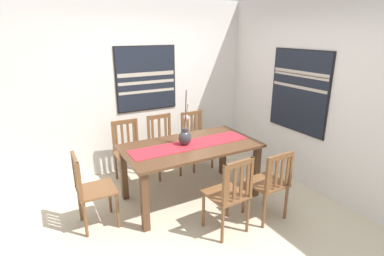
{
  "coord_description": "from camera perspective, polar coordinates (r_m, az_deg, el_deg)",
  "views": [
    {
      "loc": [
        -1.66,
        -2.78,
        2.21
      ],
      "look_at": [
        0.2,
        0.58,
        0.97
      ],
      "focal_mm": 28.26,
      "sensor_mm": 36.0,
      "label": 1
    }
  ],
  "objects": [
    {
      "name": "chair_2",
      "position": [
        3.77,
        14.4,
        -10.01
      ],
      "size": [
        0.43,
        0.43,
        0.9
      ],
      "color": "brown",
      "rests_on": "ground_plane"
    },
    {
      "name": "centerpiece_vase",
      "position": [
        3.94,
        -1.31,
        -1.47
      ],
      "size": [
        0.18,
        0.17,
        0.71
      ],
      "color": "#333338",
      "rests_on": "dining_table"
    },
    {
      "name": "painting_on_side_wall",
      "position": [
        4.67,
        19.53,
        6.56
      ],
      "size": [
        0.05,
        1.04,
        1.19
      ],
      "color": "black"
    },
    {
      "name": "wall_back",
      "position": [
        5.0,
        -9.21,
        7.81
      ],
      "size": [
        6.4,
        0.12,
        2.7
      ],
      "primitive_type": "cube",
      "color": "silver",
      "rests_on": "ground_plane"
    },
    {
      "name": "chair_3",
      "position": [
        5.06,
        0.68,
        -1.91
      ],
      "size": [
        0.44,
        0.44,
        0.92
      ],
      "color": "brown",
      "rests_on": "ground_plane"
    },
    {
      "name": "chair_0",
      "position": [
        4.8,
        -5.46,
        -3.16
      ],
      "size": [
        0.43,
        0.43,
        0.95
      ],
      "color": "brown",
      "rests_on": "ground_plane"
    },
    {
      "name": "dining_table",
      "position": [
        4.03,
        -0.28,
        -4.65
      ],
      "size": [
        1.77,
        0.96,
        0.77
      ],
      "color": "#51331E",
      "rests_on": "ground_plane"
    },
    {
      "name": "table_runner",
      "position": [
        3.98,
        -0.28,
        -3.14
      ],
      "size": [
        1.63,
        0.36,
        0.01
      ],
      "primitive_type": "cube",
      "color": "#B7232D",
      "rests_on": "dining_table"
    },
    {
      "name": "chair_1",
      "position": [
        3.71,
        -18.56,
        -10.77
      ],
      "size": [
        0.42,
        0.42,
        0.91
      ],
      "color": "brown",
      "rests_on": "ground_plane"
    },
    {
      "name": "chair_4",
      "position": [
        4.66,
        -11.91,
        -4.15
      ],
      "size": [
        0.44,
        0.44,
        0.93
      ],
      "color": "brown",
      "rests_on": "ground_plane"
    },
    {
      "name": "ground_plane",
      "position": [
        3.92,
        1.62,
        -16.59
      ],
      "size": [
        6.4,
        6.4,
        0.03
      ],
      "primitive_type": "cube",
      "color": "beige"
    },
    {
      "name": "chair_5",
      "position": [
        3.44,
        7.07,
        -12.19
      ],
      "size": [
        0.44,
        0.44,
        0.93
      ],
      "color": "brown",
      "rests_on": "ground_plane"
    },
    {
      "name": "wall_side",
      "position": [
        4.56,
        22.46,
        5.72
      ],
      "size": [
        0.12,
        6.4,
        2.7
      ],
      "primitive_type": "cube",
      "color": "silver",
      "rests_on": "ground_plane"
    },
    {
      "name": "painting_on_back_wall",
      "position": [
        4.93,
        -8.62,
        9.21
      ],
      "size": [
        1.0,
        0.05,
        1.02
      ],
      "color": "black"
    }
  ]
}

